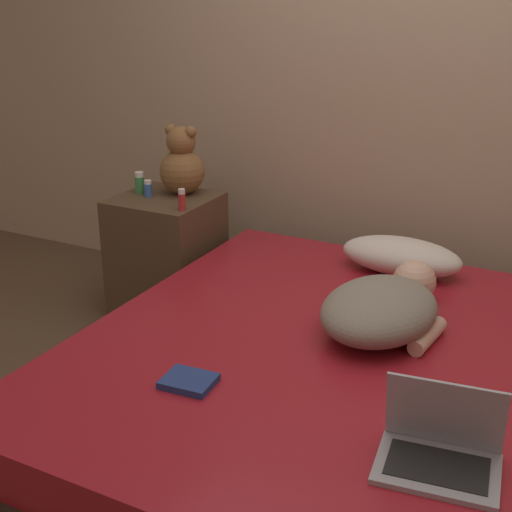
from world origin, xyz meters
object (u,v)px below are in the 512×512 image
object	(u,v)px
pillow	(401,256)
bottle_blue	(148,188)
bottle_green	(140,183)
teddy_bear	(182,164)
person_lying	(384,307)
bottle_red	(182,200)
book	(189,381)
laptop	(440,448)

from	to	relation	value
pillow	bottle_blue	distance (m)	1.30
pillow	bottle_green	xyz separation A→B (m)	(-1.36, -0.07, 0.18)
teddy_bear	bottle_blue	xyz separation A→B (m)	(-0.13, -0.12, -0.11)
person_lying	bottle_red	size ratio (longest dim) A/B	6.83
bottle_red	bottle_green	world-z (taller)	bottle_green
pillow	person_lying	distance (m)	0.59
pillow	teddy_bear	bearing A→B (deg)	178.59
bottle_red	bottle_green	xyz separation A→B (m)	(-0.35, 0.15, 0.00)
pillow	book	xyz separation A→B (m)	(-0.33, -1.24, -0.07)
teddy_bear	laptop	bearing A→B (deg)	-38.29
bottle_red	bottle_green	size ratio (longest dim) A/B	0.95
person_lying	bottle_blue	distance (m)	1.48
bottle_red	bottle_green	distance (m)	0.38
person_lying	book	distance (m)	0.80
teddy_bear	bottle_red	bearing A→B (deg)	-57.76
person_lying	bottle_red	bearing A→B (deg)	167.95
bottle_red	bottle_blue	world-z (taller)	bottle_red
pillow	teddy_bear	size ratio (longest dim) A/B	1.54
teddy_bear	bottle_blue	bearing A→B (deg)	-135.27
person_lying	teddy_bear	size ratio (longest dim) A/B	2.03
teddy_bear	bottle_green	distance (m)	0.24
laptop	bottle_blue	distance (m)	2.14
bottle_green	person_lying	bearing A→B (deg)	-19.23
person_lying	bottle_blue	xyz separation A→B (m)	(-1.39, 0.48, 0.15)
laptop	bottle_blue	world-z (taller)	bottle_blue
bottle_blue	bottle_green	distance (m)	0.08
bottle_green	teddy_bear	bearing A→B (deg)	25.71
laptop	bottle_blue	bearing A→B (deg)	139.03
teddy_bear	person_lying	bearing A→B (deg)	-25.56
bottle_blue	book	xyz separation A→B (m)	(0.96, -1.14, -0.23)
bottle_blue	person_lying	bearing A→B (deg)	-19.08
bottle_green	book	world-z (taller)	bottle_green
book	teddy_bear	bearing A→B (deg)	123.33
teddy_bear	bottle_red	world-z (taller)	teddy_bear
laptop	book	distance (m)	0.82
pillow	bottle_green	distance (m)	1.37
bottle_green	book	distance (m)	1.58
book	bottle_blue	bearing A→B (deg)	130.00
person_lying	book	world-z (taller)	person_lying
bottle_blue	bottle_green	world-z (taller)	bottle_green
bottle_red	bottle_blue	bearing A→B (deg)	156.70
bottle_blue	book	distance (m)	1.51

